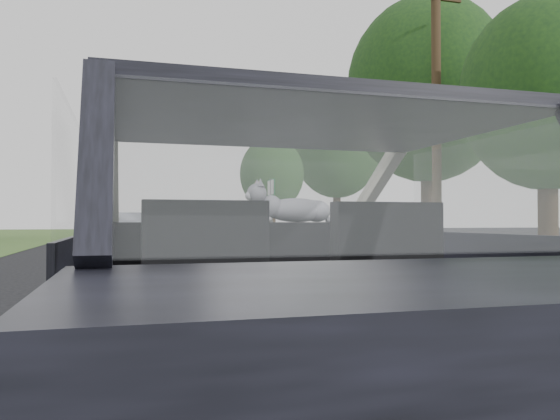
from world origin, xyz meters
TOP-DOWN VIEW (x-y plane):
  - subject_car at (0.00, 0.00)m, footprint 1.80×4.00m
  - dashboard at (0.00, 0.62)m, footprint 1.58×0.45m
  - driver_seat at (-0.40, -0.29)m, footprint 0.50×0.72m
  - passenger_seat at (0.40, -0.29)m, footprint 0.50×0.72m
  - steering_wheel at (-0.40, 0.33)m, footprint 0.36×0.36m
  - cat at (0.30, 0.59)m, footprint 0.58×0.22m
  - guardrail at (4.30, 10.00)m, footprint 0.05×90.00m
  - other_car at (-0.55, 24.21)m, footprint 2.54×4.59m
  - highway_sign at (4.52, 16.93)m, footprint 0.13×1.03m
  - utility_pole at (8.42, 12.03)m, footprint 0.31×0.31m
  - tree_0 at (9.89, 9.14)m, footprint 5.75×5.75m
  - tree_1 at (10.03, 15.18)m, footprint 6.94×6.94m
  - tree_2 at (8.26, 30.76)m, footprint 5.18×5.18m
  - tree_3 at (14.46, 35.19)m, footprint 7.93×7.93m

SIDE VIEW (x-z plane):
  - guardrail at x=4.30m, z-range 0.42..0.74m
  - other_car at x=-0.55m, z-range 0.00..1.43m
  - subject_car at x=0.00m, z-range 0.00..1.45m
  - dashboard at x=0.00m, z-range 0.70..1.00m
  - driver_seat at x=-0.40m, z-range 0.67..1.09m
  - passenger_seat at x=0.40m, z-range 0.67..1.09m
  - steering_wheel at x=-0.40m, z-range 0.90..0.94m
  - cat at x=0.30m, z-range 0.96..1.21m
  - highway_sign at x=4.52m, z-range 0.00..2.56m
  - tree_2 at x=8.26m, z-range 0.00..6.18m
  - tree_0 at x=9.89m, z-range 0.00..6.71m
  - utility_pole at x=8.42m, z-range 0.00..8.71m
  - tree_1 at x=10.03m, z-range 0.00..9.04m
  - tree_3 at x=14.46m, z-range 0.00..10.07m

